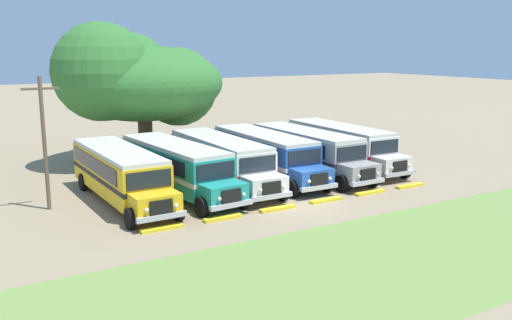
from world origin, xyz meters
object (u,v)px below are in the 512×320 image
parked_bus_slot_4 (308,150)px  parked_bus_slot_3 (266,153)px  parked_bus_slot_1 (177,165)px  parked_bus_slot_2 (222,159)px  parked_bus_slot_5 (341,144)px  parked_bus_slot_0 (120,172)px  broad_shade_tree (139,80)px  utility_pole (44,140)px

parked_bus_slot_4 → parked_bus_slot_3: bearing=-98.9°
parked_bus_slot_1 → parked_bus_slot_4: bearing=86.5°
parked_bus_slot_2 → parked_bus_slot_5: size_ratio=1.00×
parked_bus_slot_0 → broad_shade_tree: 12.24m
parked_bus_slot_0 → parked_bus_slot_1: same height
parked_bus_slot_2 → utility_pole: 10.20m
parked_bus_slot_2 → parked_bus_slot_4: size_ratio=1.00×
parked_bus_slot_2 → parked_bus_slot_3: size_ratio=1.00×
parked_bus_slot_1 → parked_bus_slot_2: size_ratio=1.01×
parked_bus_slot_5 → utility_pole: bearing=-87.1°
parked_bus_slot_2 → utility_pole: utility_pole is taller
broad_shade_tree → parked_bus_slot_1: bearing=-98.2°
utility_pole → parked_bus_slot_0: bearing=-4.6°
parked_bus_slot_1 → parked_bus_slot_3: size_ratio=1.01×
parked_bus_slot_4 → broad_shade_tree: bearing=-143.4°
broad_shade_tree → parked_bus_slot_0: bearing=-114.5°
parked_bus_slot_2 → parked_bus_slot_3: 3.28m
parked_bus_slot_4 → parked_bus_slot_5: 3.38m
parked_bus_slot_4 → parked_bus_slot_5: same height
parked_bus_slot_4 → utility_pole: 16.36m
parked_bus_slot_4 → utility_pole: size_ratio=1.61×
parked_bus_slot_1 → utility_pole: size_ratio=1.62×
parked_bus_slot_2 → utility_pole: bearing=-88.8°
parked_bus_slot_0 → parked_bus_slot_3: (9.57, 0.68, 0.00)m
parked_bus_slot_2 → parked_bus_slot_4: same height
parked_bus_slot_0 → parked_bus_slot_1: 3.27m
parked_bus_slot_3 → broad_shade_tree: broad_shade_tree is taller
parked_bus_slot_0 → broad_shade_tree: broad_shade_tree is taller
parked_bus_slot_4 → parked_bus_slot_0: bearing=-89.6°
parked_bus_slot_0 → broad_shade_tree: size_ratio=0.85×
parked_bus_slot_0 → parked_bus_slot_5: size_ratio=1.00×
parked_bus_slot_4 → parked_bus_slot_5: size_ratio=1.00×
broad_shade_tree → parked_bus_slot_2: bearing=-81.3°
parked_bus_slot_4 → parked_bus_slot_5: (3.32, 0.64, 0.00)m
parked_bus_slot_3 → parked_bus_slot_4: 3.00m
utility_pole → parked_bus_slot_3: bearing=1.7°
parked_bus_slot_3 → parked_bus_slot_4: size_ratio=1.00×
parked_bus_slot_2 → parked_bus_slot_4: (6.23, -0.16, 0.00)m
parked_bus_slot_3 → parked_bus_slot_2: bearing=-84.5°
parked_bus_slot_2 → broad_shade_tree: size_ratio=0.85×
parked_bus_slot_0 → parked_bus_slot_2: same height
parked_bus_slot_1 → parked_bus_slot_4: size_ratio=1.01×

